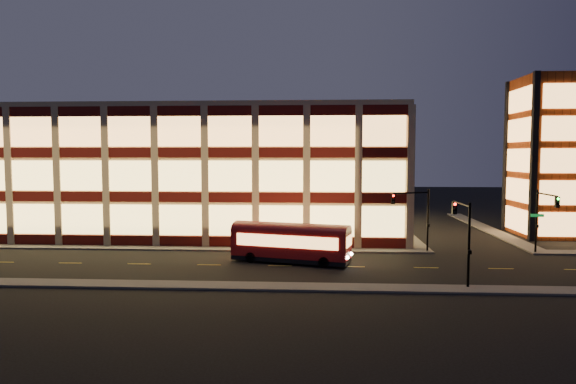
{
  "coord_description": "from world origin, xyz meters",
  "views": [
    {
      "loc": [
        13.17,
        -48.02,
        9.28
      ],
      "look_at": [
        9.81,
        8.0,
        5.14
      ],
      "focal_mm": 32.0,
      "sensor_mm": 36.0,
      "label": 1
    }
  ],
  "objects": [
    {
      "name": "sidewalk_tower_west",
      "position": [
        34.0,
        17.0,
        0.07
      ],
      "size": [
        2.0,
        30.0,
        0.15
      ],
      "primitive_type": "cube",
      "color": "#514F4C",
      "rests_on": "ground"
    },
    {
      "name": "traffic_signal_right",
      "position": [
        33.5,
        -0.62,
        4.1
      ],
      "size": [
        1.2,
        4.37,
        6.0
      ],
      "color": "black",
      "rests_on": "ground"
    },
    {
      "name": "office_building",
      "position": [
        -2.91,
        16.91,
        7.25
      ],
      "size": [
        50.45,
        30.45,
        14.5
      ],
      "color": "tan",
      "rests_on": "ground"
    },
    {
      "name": "traffic_signal_near",
      "position": [
        23.5,
        -11.03,
        4.13
      ],
      "size": [
        0.32,
        4.45,
        6.0
      ],
      "color": "black",
      "rests_on": "ground"
    },
    {
      "name": "sidewalk_near",
      "position": [
        0.0,
        -13.0,
        0.07
      ],
      "size": [
        100.0,
        2.0,
        0.15
      ],
      "primitive_type": "cube",
      "color": "#514F4C",
      "rests_on": "ground"
    },
    {
      "name": "trolley_bus",
      "position": [
        10.8,
        -4.58,
        1.9
      ],
      "size": [
        10.42,
        5.03,
        3.42
      ],
      "rotation": [
        0.0,
        0.0,
        -0.26
      ],
      "color": "#96080A",
      "rests_on": "ground"
    },
    {
      "name": "traffic_signal_far",
      "position": [
        22.21,
        0.24,
        4.11
      ],
      "size": [
        3.79,
        1.87,
        6.0
      ],
      "color": "black",
      "rests_on": "ground"
    },
    {
      "name": "stair_tower",
      "position": [
        39.95,
        11.95,
        8.99
      ],
      "size": [
        8.6,
        8.6,
        18.0
      ],
      "color": "#8C3814",
      "rests_on": "ground"
    },
    {
      "name": "sidewalk_office_east",
      "position": [
        23.0,
        17.0,
        0.07
      ],
      "size": [
        2.0,
        30.0,
        0.15
      ],
      "primitive_type": "cube",
      "color": "#514F4C",
      "rests_on": "ground"
    },
    {
      "name": "sidewalk_office_south",
      "position": [
        -3.0,
        1.0,
        0.07
      ],
      "size": [
        54.0,
        2.0,
        0.15
      ],
      "primitive_type": "cube",
      "color": "#514F4C",
      "rests_on": "ground"
    },
    {
      "name": "ground",
      "position": [
        0.0,
        0.0,
        0.0
      ],
      "size": [
        200.0,
        200.0,
        0.0
      ],
      "primitive_type": "plane",
      "color": "black",
      "rests_on": "ground"
    }
  ]
}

